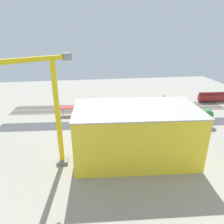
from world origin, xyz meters
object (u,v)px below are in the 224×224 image
Objects in this scene: passenger_coach at (213,97)px; locomotive at (174,101)px; parked_car_4 at (111,121)px; street_tree_1 at (86,122)px; parked_car_5 at (98,122)px; street_tree_3 at (117,121)px; street_tree_4 at (207,115)px; construction_building at (135,134)px; street_tree_2 at (85,121)px; parked_car_2 at (137,119)px; box_truck_1 at (134,129)px; parked_car_6 at (83,122)px; traffic_light at (150,111)px; platform_canopy_near at (110,107)px; parked_car_3 at (125,120)px; parked_car_0 at (162,118)px; tower_crane at (51,105)px; street_tree_0 at (111,119)px; box_truck_0 at (129,131)px; parked_car_1 at (150,119)px.

locomotive is at bearing -0.01° from passenger_coach.
street_tree_1 is (12.24, 7.85, 3.74)m from parked_car_4.
parked_car_5 is at bearing 16.97° from passenger_coach.
street_tree_4 is (-42.00, 0.29, 0.47)m from street_tree_3.
construction_building is 5.78× the size of street_tree_2.
parked_car_4 is (66.21, 22.20, -2.38)m from passenger_coach.
street_tree_4 reaches higher than passenger_coach.
parked_car_2 is 0.47× the size of box_truck_1.
construction_building is at bearing 119.62° from parked_car_6.
parked_car_2 is 0.72× the size of traffic_light.
passenger_coach is 69.88m from parked_car_4.
parked_car_6 is at bearing -82.82° from street_tree_1.
locomotive reaches higher than platform_canopy_near.
parked_car_3 is 0.68× the size of traffic_light.
platform_canopy_near is 66.18m from passenger_coach.
box_truck_1 is at bearing 30.63° from passenger_coach.
box_truck_1 is (17.24, 12.56, 0.91)m from parked_car_0.
tower_crane is at bearing 6.51° from construction_building.
street_tree_0 is (42.47, 29.45, 3.34)m from locomotive.
passenger_coach is at bearing -159.67° from street_tree_2.
parked_car_3 is (34.69, 21.84, -0.98)m from locomotive.
box_truck_1 is (4.53, 12.77, 0.90)m from parked_car_2.
tower_crane is at bearing 33.11° from parked_car_0.
construction_building reaches higher than street_tree_4.
street_tree_4 is at bearing 169.86° from parked_car_5.
box_truck_0 is at bearing 44.93° from locomotive.
parked_car_5 is at bearing 24.95° from locomotive.
parked_car_6 is at bearing -105.56° from tower_crane.
traffic_light is (-13.86, -15.00, 2.48)m from box_truck_0.
construction_building reaches higher than street_tree_1.
parked_car_4 reaches higher than parked_car_2.
box_truck_0 is 9.77m from street_tree_0.
street_tree_0 reaches higher than parked_car_0.
tower_crane reaches higher than parked_car_2.
parked_car_0 is at bearing -163.97° from street_tree_0.
platform_canopy_near is 13.56m from parked_car_5.
box_truck_1 is (-21.53, 13.19, 0.91)m from parked_car_6.
parked_car_0 is at bearing -146.89° from tower_crane.
tower_crane reaches higher than passenger_coach.
street_tree_4 is (-2.03, 30.99, 3.28)m from locomotive.
parked_car_1 is 0.64× the size of street_tree_2.
platform_canopy_near is 16.03m from parked_car_2.
passenger_coach is at bearing -163.03° from parked_car_5.
street_tree_4 is (-30.63, 9.39, 4.29)m from parked_car_2.
parked_car_1 is 0.46× the size of box_truck_1.
parked_car_2 is at bearing 37.07° from locomotive.
locomotive is at bearing -121.66° from construction_building.
tower_crane reaches higher than street_tree_0.
parked_car_5 is (25.43, -0.14, -0.11)m from parked_car_1.
street_tree_3 is (2.68, -21.05, -4.30)m from construction_building.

